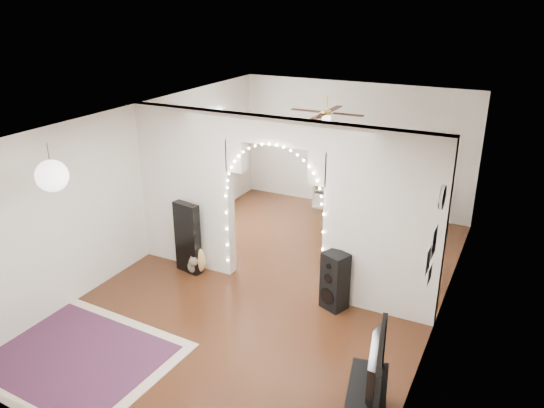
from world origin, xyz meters
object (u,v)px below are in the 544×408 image
at_px(acoustic_guitar, 195,248).
at_px(floor_speaker, 335,281).
at_px(bookcase, 351,175).
at_px(dining_chair_right, 339,274).
at_px(dining_table, 381,194).
at_px(dining_chair_left, 342,212).

distance_m(acoustic_guitar, floor_speaker, 2.44).
relative_size(bookcase, dining_chair_right, 3.40).
height_order(acoustic_guitar, bookcase, bookcase).
relative_size(acoustic_guitar, dining_table, 0.78).
height_order(floor_speaker, dining_table, floor_speaker).
relative_size(dining_chair_left, dining_chair_right, 1.25).
relative_size(floor_speaker, dining_chair_left, 1.51).
height_order(dining_chair_left, dining_chair_right, dining_chair_left).
height_order(dining_table, dining_chair_right, dining_table).
relative_size(floor_speaker, bookcase, 0.56).
relative_size(dining_table, dining_chair_right, 2.86).
bearing_deg(dining_table, bookcase, 157.85).
distance_m(dining_table, dining_chair_left, 0.86).
bearing_deg(dining_chair_left, acoustic_guitar, -126.05).
xyz_separation_m(floor_speaker, dining_chair_right, (-0.16, 0.63, -0.23)).
height_order(acoustic_guitar, floor_speaker, acoustic_guitar).
xyz_separation_m(acoustic_guitar, dining_chair_left, (1.49, 3.02, -0.19)).
xyz_separation_m(acoustic_guitar, dining_table, (2.21, 3.23, 0.23)).
height_order(floor_speaker, bookcase, bookcase).
distance_m(bookcase, dining_chair_left, 0.93).
distance_m(floor_speaker, dining_chair_right, 0.69).
relative_size(acoustic_guitar, dining_chair_left, 1.77).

